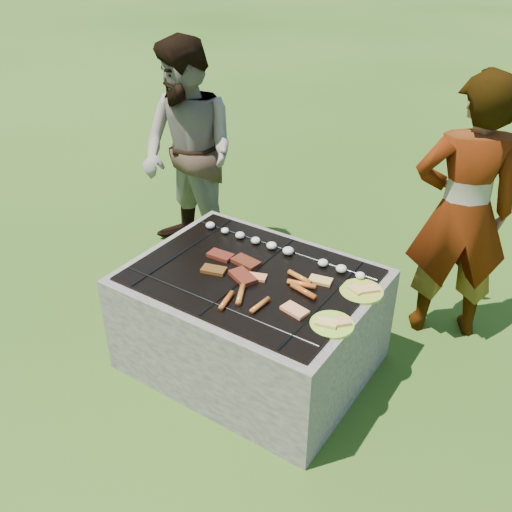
# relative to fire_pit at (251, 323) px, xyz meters

# --- Properties ---
(lawn) EXTENTS (60.00, 60.00, 0.00)m
(lawn) POSITION_rel_fire_pit_xyz_m (0.00, 0.00, -0.28)
(lawn) COLOR #244411
(lawn) RESTS_ON ground
(fire_pit) EXTENTS (1.30, 1.00, 0.62)m
(fire_pit) POSITION_rel_fire_pit_xyz_m (0.00, 0.00, 0.00)
(fire_pit) COLOR gray
(fire_pit) RESTS_ON ground
(mushrooms) EXTENTS (1.05, 0.06, 0.04)m
(mushrooms) POSITION_rel_fire_pit_xyz_m (-0.00, 0.29, 0.35)
(mushrooms) COLOR beige
(mushrooms) RESTS_ON fire_pit
(pork_slabs) EXTENTS (0.39, 0.27, 0.02)m
(pork_slabs) POSITION_rel_fire_pit_xyz_m (-0.11, -0.00, 0.34)
(pork_slabs) COLOR maroon
(pork_slabs) RESTS_ON fire_pit
(sausages) EXTENTS (0.39, 0.48, 0.03)m
(sausages) POSITION_rel_fire_pit_xyz_m (0.20, -0.08, 0.34)
(sausages) COLOR #C26720
(sausages) RESTS_ON fire_pit
(bread_on_grate) EXTENTS (0.45, 0.40, 0.02)m
(bread_on_grate) POSITION_rel_fire_pit_xyz_m (0.28, -0.02, 0.34)
(bread_on_grate) COLOR tan
(bread_on_grate) RESTS_ON fire_pit
(plate_far) EXTENTS (0.24, 0.24, 0.03)m
(plate_far) POSITION_rel_fire_pit_xyz_m (0.56, 0.19, 0.33)
(plate_far) COLOR gold
(plate_far) RESTS_ON fire_pit
(plate_near) EXTENTS (0.26, 0.26, 0.03)m
(plate_near) POSITION_rel_fire_pit_xyz_m (0.56, -0.14, 0.33)
(plate_near) COLOR #E5FA3C
(plate_near) RESTS_ON fire_pit
(cook) EXTENTS (0.70, 0.62, 1.62)m
(cook) POSITION_rel_fire_pit_xyz_m (0.81, 0.94, 0.53)
(cook) COLOR gray
(cook) RESTS_ON ground
(bystander) EXTENTS (0.87, 0.73, 1.60)m
(bystander) POSITION_rel_fire_pit_xyz_m (-1.07, 0.79, 0.52)
(bystander) COLOR gray
(bystander) RESTS_ON ground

